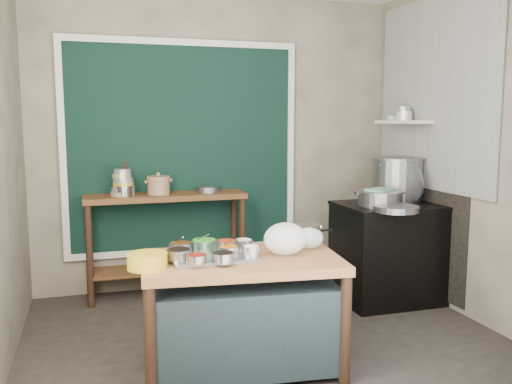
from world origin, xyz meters
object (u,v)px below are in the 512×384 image
object	(u,v)px
stove_block	(390,254)
back_counter	(167,245)
condiment_tray	(213,256)
utensil_cup	(124,191)
prep_table	(242,314)
yellow_basin	(147,261)
stock_pot	(397,179)
steamer	(380,198)
ceramic_crock	(158,186)
saucepan	(302,235)

from	to	relation	value
stove_block	back_counter	bearing A→B (deg)	158.98
stove_block	condiment_tray	size ratio (longest dim) A/B	1.67
back_counter	utensil_cup	bearing A→B (deg)	-172.32
prep_table	stove_block	bearing A→B (deg)	36.25
back_counter	condiment_tray	xyz separation A→B (m)	(0.08, -1.64, 0.29)
yellow_basin	stock_pot	world-z (taller)	stock_pot
back_counter	utensil_cup	xyz separation A→B (m)	(-0.37, -0.05, 0.52)
stock_pot	steamer	bearing A→B (deg)	-139.86
ceramic_crock	stock_pot	xyz separation A→B (m)	(2.14, -0.50, 0.05)
prep_table	back_counter	size ratio (longest dim) A/B	0.86
condiment_tray	ceramic_crock	xyz separation A→B (m)	(-0.14, 1.62, 0.26)
saucepan	ceramic_crock	world-z (taller)	ceramic_crock
prep_table	ceramic_crock	distance (m)	1.81
condiment_tray	saucepan	distance (m)	0.70
condiment_tray	yellow_basin	distance (m)	0.44
prep_table	ceramic_crock	size ratio (longest dim) A/B	5.76
utensil_cup	ceramic_crock	xyz separation A→B (m)	(0.30, 0.03, 0.03)
stove_block	utensil_cup	bearing A→B (deg)	163.32
stock_pot	ceramic_crock	bearing A→B (deg)	166.77
back_counter	utensil_cup	distance (m)	0.64
saucepan	stock_pot	distance (m)	1.64
ceramic_crock	saucepan	bearing A→B (deg)	-60.52
utensil_cup	steamer	size ratio (longest dim) A/B	0.39
back_counter	ceramic_crock	world-z (taller)	ceramic_crock
prep_table	ceramic_crock	bearing A→B (deg)	107.39
stock_pot	saucepan	bearing A→B (deg)	-144.46
condiment_tray	ceramic_crock	bearing A→B (deg)	95.01
steamer	back_counter	bearing A→B (deg)	155.42
back_counter	ceramic_crock	size ratio (longest dim) A/B	6.69
condiment_tray	saucepan	size ratio (longest dim) A/B	2.04
steamer	prep_table	bearing A→B (deg)	-149.39
prep_table	utensil_cup	distance (m)	1.85
utensil_cup	steamer	world-z (taller)	utensil_cup
prep_table	steamer	distance (m)	1.82
back_counter	condiment_tray	bearing A→B (deg)	-87.32
back_counter	stove_block	xyz separation A→B (m)	(1.90, -0.73, -0.05)
back_counter	steamer	distance (m)	1.98
saucepan	back_counter	bearing A→B (deg)	105.95
stove_block	condiment_tray	xyz separation A→B (m)	(-1.82, -0.91, 0.34)
utensil_cup	steamer	distance (m)	2.25
utensil_cup	stock_pot	distance (m)	2.49
stock_pot	utensil_cup	bearing A→B (deg)	169.03
ceramic_crock	stock_pot	bearing A→B (deg)	-13.23
back_counter	yellow_basin	distance (m)	1.82
back_counter	utensil_cup	size ratio (longest dim) A/B	9.15
yellow_basin	ceramic_crock	distance (m)	1.77
prep_table	condiment_tray	size ratio (longest dim) A/B	2.32
back_counter	stock_pot	world-z (taller)	stock_pot
yellow_basin	utensil_cup	distance (m)	1.72
stove_block	condiment_tray	distance (m)	2.07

